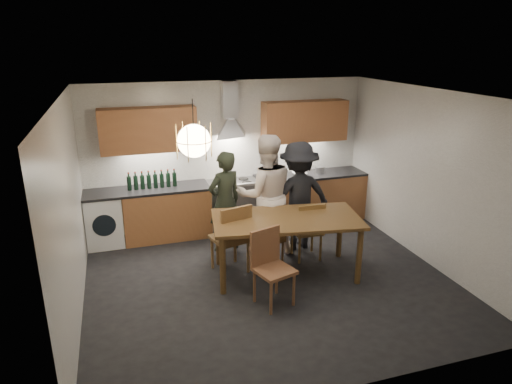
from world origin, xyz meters
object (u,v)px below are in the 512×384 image
object	(u,v)px
stock_pot	(320,170)
wine_bottles	(152,179)
chair_back_left	(233,235)
person_right	(298,196)
person_left	(225,202)
mixing_bowl	(300,174)
dining_table	(286,224)
chair_front	(270,262)
person_mid	(266,195)

from	to	relation	value
stock_pot	wine_bottles	size ratio (longest dim) A/B	0.21
chair_back_left	stock_pot	xyz separation A→B (m)	(2.09, 1.61, 0.35)
person_right	stock_pot	size ratio (longest dim) A/B	10.30
person_left	person_right	size ratio (longest dim) A/B	0.93
person_left	mixing_bowl	size ratio (longest dim) A/B	6.05
wine_bottles	dining_table	bearing A→B (deg)	-47.88
mixing_bowl	stock_pot	distance (m)	0.43
chair_front	mixing_bowl	world-z (taller)	chair_front
chair_front	person_left	xyz separation A→B (m)	(-0.18, 1.67, 0.26)
chair_back_left	person_right	world-z (taller)	person_right
stock_pot	dining_table	bearing A→B (deg)	-126.54
mixing_bowl	dining_table	bearing A→B (deg)	-117.62
person_right	stock_pot	bearing A→B (deg)	-132.35
person_right	person_left	bearing A→B (deg)	-14.23
person_mid	wine_bottles	bearing A→B (deg)	-26.10
chair_front	person_left	bearing A→B (deg)	78.68
chair_front	wine_bottles	bearing A→B (deg)	98.75
person_right	stock_pot	xyz separation A→B (m)	(0.86, 1.03, 0.08)
dining_table	person_mid	xyz separation A→B (m)	(-0.04, 0.82, 0.18)
dining_table	chair_back_left	distance (m)	0.78
dining_table	person_left	distance (m)	1.23
chair_front	wine_bottles	size ratio (longest dim) A/B	1.21
chair_back_left	person_mid	distance (m)	0.96
dining_table	person_right	distance (m)	0.96
chair_back_left	person_left	world-z (taller)	person_left
mixing_bowl	person_right	bearing A→B (deg)	-113.68
chair_back_left	person_left	xyz separation A→B (m)	(0.09, 0.81, 0.21)
person_mid	stock_pot	distance (m)	1.74
person_left	chair_front	bearing A→B (deg)	75.15
chair_back_left	chair_front	distance (m)	0.90
person_left	wine_bottles	xyz separation A→B (m)	(-1.04, 0.81, 0.23)
dining_table	stock_pot	distance (m)	2.30
dining_table	chair_front	bearing A→B (deg)	-117.24
mixing_bowl	stock_pot	bearing A→B (deg)	6.39
dining_table	person_right	bearing A→B (deg)	67.09
person_left	wine_bottles	distance (m)	1.34
person_left	wine_bottles	size ratio (longest dim) A/B	2.02
mixing_bowl	wine_bottles	bearing A→B (deg)	178.64
dining_table	chair_front	xyz separation A→B (m)	(-0.46, -0.62, -0.21)
stock_pot	person_left	bearing A→B (deg)	-158.32
dining_table	mixing_bowl	distance (m)	2.03
chair_front	person_mid	bearing A→B (deg)	56.26
chair_back_left	person_right	size ratio (longest dim) A/B	0.60
chair_back_left	mixing_bowl	bearing A→B (deg)	-151.10
chair_front	mixing_bowl	size ratio (longest dim) A/B	3.64
chair_front	mixing_bowl	distance (m)	2.82
person_left	person_right	bearing A→B (deg)	147.40
chair_back_left	person_left	bearing A→B (deg)	-110.32
stock_pot	wine_bottles	bearing A→B (deg)	179.73
person_right	mixing_bowl	distance (m)	1.08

